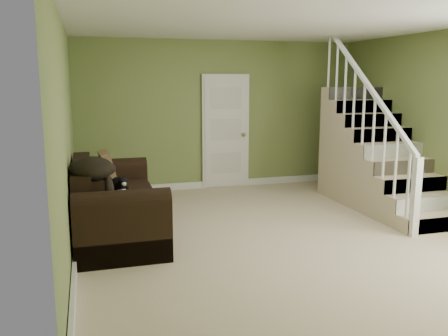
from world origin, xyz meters
TOP-DOWN VIEW (x-y plane):
  - floor at (0.00, 0.00)m, footprint 5.00×5.50m
  - ceiling at (0.00, 0.00)m, footprint 5.00×5.50m
  - wall_back at (0.00, 2.75)m, footprint 5.00×0.04m
  - wall_front at (0.00, -2.75)m, footprint 5.00×0.04m
  - wall_left at (-2.50, 0.00)m, footprint 0.04×5.50m
  - baseboard_back at (0.00, 2.72)m, footprint 5.00×0.04m
  - baseboard_left at (-2.47, 0.00)m, footprint 0.04×5.50m
  - baseboard_right at (2.47, 0.00)m, footprint 0.04×5.50m
  - door at (0.10, 2.71)m, footprint 0.86×0.12m
  - staircase at (1.99, 0.97)m, footprint 1.00×2.51m
  - sofa at (-2.02, 0.53)m, footprint 1.01×2.34m
  - side_table at (-2.28, 1.18)m, footprint 0.59×0.59m
  - cat at (-1.92, 0.74)m, footprint 0.29×0.50m
  - banana at (-1.81, 0.02)m, footprint 0.14×0.15m
  - throw_pillow at (-2.02, 1.27)m, footprint 0.27×0.51m
  - throw_blanket at (-2.26, -0.07)m, footprint 0.49×0.64m

SIDE VIEW (x-z plane):
  - floor at x=0.00m, z-range -0.01..0.01m
  - baseboard_back at x=0.00m, z-range 0.00..0.12m
  - baseboard_left at x=-2.47m, z-range 0.00..0.12m
  - baseboard_right at x=2.47m, z-range 0.00..0.12m
  - side_table at x=-2.28m, z-range -0.11..0.74m
  - sofa at x=-2.02m, z-range -0.11..0.82m
  - banana at x=-1.81m, z-range 0.50..0.55m
  - cat at x=-1.92m, z-range 0.47..0.72m
  - staircase at x=1.99m, z-range -0.77..2.05m
  - throw_pillow at x=-2.02m, z-range 0.45..0.95m
  - throw_blanket at x=-2.26m, z-range 0.83..1.09m
  - door at x=0.10m, z-range 0.00..2.02m
  - wall_back at x=0.00m, z-range 0.00..2.60m
  - wall_front at x=0.00m, z-range 0.00..2.60m
  - wall_left at x=-2.50m, z-range 0.00..2.60m
  - ceiling at x=0.00m, z-range 2.60..2.60m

